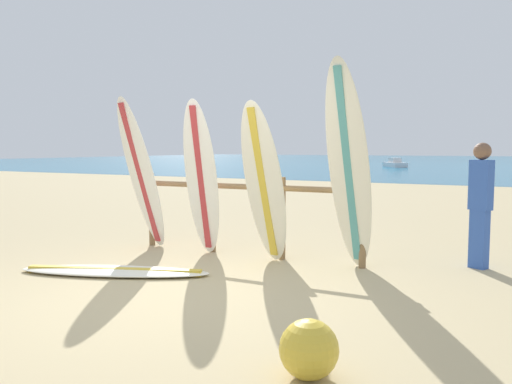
{
  "coord_description": "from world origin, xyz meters",
  "views": [
    {
      "loc": [
        3.18,
        -4.15,
        1.51
      ],
      "look_at": [
        -0.26,
        2.47,
        0.87
      ],
      "focal_mm": 36.29,
      "sensor_mm": 36.0,
      "label": 1
    }
  ],
  "objects_px": {
    "surfboard_rack": "(246,205)",
    "surfboard_leaning_center": "(349,168)",
    "surfboard_leaning_left": "(202,179)",
    "surfboard_leaning_center_left": "(264,184)",
    "beachgoer_standing": "(481,200)",
    "small_boat_offshore": "(395,164)",
    "surfboard_leaning_far_left": "(141,174)",
    "beach_ball": "(309,349)",
    "surfboard_lying_on_sand": "(114,271)"
  },
  "relations": [
    {
      "from": "surfboard_leaning_far_left",
      "to": "beach_ball",
      "type": "bearing_deg",
      "value": -37.28
    },
    {
      "from": "surfboard_lying_on_sand",
      "to": "beachgoer_standing",
      "type": "bearing_deg",
      "value": 31.32
    },
    {
      "from": "surfboard_leaning_far_left",
      "to": "beachgoer_standing",
      "type": "height_order",
      "value": "surfboard_leaning_far_left"
    },
    {
      "from": "surfboard_leaning_center_left",
      "to": "beach_ball",
      "type": "distance_m",
      "value": 3.44
    },
    {
      "from": "small_boat_offshore",
      "to": "surfboard_leaning_center",
      "type": "bearing_deg",
      "value": -78.42
    },
    {
      "from": "beachgoer_standing",
      "to": "surfboard_leaning_center_left",
      "type": "bearing_deg",
      "value": -156.62
    },
    {
      "from": "surfboard_rack",
      "to": "surfboard_leaning_center",
      "type": "bearing_deg",
      "value": -11.18
    },
    {
      "from": "surfboard_lying_on_sand",
      "to": "beach_ball",
      "type": "relative_size",
      "value": 5.97
    },
    {
      "from": "surfboard_leaning_left",
      "to": "small_boat_offshore",
      "type": "xyz_separation_m",
      "value": [
        -5.14,
        35.22,
        -0.83
      ]
    },
    {
      "from": "surfboard_rack",
      "to": "surfboard_lying_on_sand",
      "type": "height_order",
      "value": "surfboard_rack"
    },
    {
      "from": "surfboard_leaning_left",
      "to": "small_boat_offshore",
      "type": "bearing_deg",
      "value": 98.3
    },
    {
      "from": "surfboard_leaning_left",
      "to": "small_boat_offshore",
      "type": "relative_size",
      "value": 0.79
    },
    {
      "from": "beachgoer_standing",
      "to": "small_boat_offshore",
      "type": "distance_m",
      "value": 35.26
    },
    {
      "from": "surfboard_leaning_left",
      "to": "beachgoer_standing",
      "type": "distance_m",
      "value": 3.62
    },
    {
      "from": "surfboard_leaning_far_left",
      "to": "surfboard_leaning_center",
      "type": "bearing_deg",
      "value": 0.88
    },
    {
      "from": "surfboard_leaning_center",
      "to": "beach_ball",
      "type": "relative_size",
      "value": 6.43
    },
    {
      "from": "surfboard_leaning_center_left",
      "to": "surfboard_lying_on_sand",
      "type": "distance_m",
      "value": 2.13
    },
    {
      "from": "surfboard_leaning_center_left",
      "to": "beach_ball",
      "type": "xyz_separation_m",
      "value": [
        1.75,
        -2.83,
        -0.85
      ]
    },
    {
      "from": "surfboard_lying_on_sand",
      "to": "small_boat_offshore",
      "type": "distance_m",
      "value": 36.85
    },
    {
      "from": "surfboard_lying_on_sand",
      "to": "beach_ball",
      "type": "bearing_deg",
      "value": -26.53
    },
    {
      "from": "surfboard_rack",
      "to": "surfboard_leaning_center_left",
      "type": "height_order",
      "value": "surfboard_leaning_center_left"
    },
    {
      "from": "beach_ball",
      "to": "surfboard_lying_on_sand",
      "type": "bearing_deg",
      "value": 153.47
    },
    {
      "from": "surfboard_leaning_center_left",
      "to": "surfboard_lying_on_sand",
      "type": "relative_size",
      "value": 0.89
    },
    {
      "from": "beach_ball",
      "to": "surfboard_leaning_left",
      "type": "bearing_deg",
      "value": 133.52
    },
    {
      "from": "surfboard_rack",
      "to": "surfboard_leaning_center",
      "type": "height_order",
      "value": "surfboard_leaning_center"
    },
    {
      "from": "surfboard_rack",
      "to": "beach_ball",
      "type": "relative_size",
      "value": 8.67
    },
    {
      "from": "small_boat_offshore",
      "to": "beach_ball",
      "type": "height_order",
      "value": "small_boat_offshore"
    },
    {
      "from": "surfboard_leaning_center_left",
      "to": "beachgoer_standing",
      "type": "relative_size",
      "value": 1.33
    },
    {
      "from": "surfboard_leaning_far_left",
      "to": "small_boat_offshore",
      "type": "relative_size",
      "value": 0.82
    },
    {
      "from": "surfboard_rack",
      "to": "surfboard_leaning_far_left",
      "type": "distance_m",
      "value": 1.65
    },
    {
      "from": "surfboard_leaning_center_left",
      "to": "small_boat_offshore",
      "type": "distance_m",
      "value": 35.8
    },
    {
      "from": "small_boat_offshore",
      "to": "beach_ball",
      "type": "xyz_separation_m",
      "value": [
        7.87,
        -38.1,
        -0.06
      ]
    },
    {
      "from": "surfboard_leaning_center_left",
      "to": "surfboard_leaning_center",
      "type": "relative_size",
      "value": 0.82
    },
    {
      "from": "surfboard_leaning_far_left",
      "to": "surfboard_leaning_left",
      "type": "bearing_deg",
      "value": -0.58
    },
    {
      "from": "beach_ball",
      "to": "surfboard_leaning_center",
      "type": "bearing_deg",
      "value": 102.72
    },
    {
      "from": "surfboard_leaning_center_left",
      "to": "surfboard_leaning_center",
      "type": "bearing_deg",
      "value": 5.21
    },
    {
      "from": "surfboard_rack",
      "to": "surfboard_leaning_left",
      "type": "distance_m",
      "value": 0.72
    },
    {
      "from": "small_boat_offshore",
      "to": "surfboard_leaning_left",
      "type": "bearing_deg",
      "value": -81.7
    },
    {
      "from": "surfboard_leaning_far_left",
      "to": "beach_ball",
      "type": "distance_m",
      "value": 4.85
    },
    {
      "from": "beach_ball",
      "to": "small_boat_offshore",
      "type": "bearing_deg",
      "value": 101.67
    },
    {
      "from": "surfboard_leaning_far_left",
      "to": "beachgoer_standing",
      "type": "xyz_separation_m",
      "value": [
        4.53,
        1.02,
        -0.26
      ]
    },
    {
      "from": "surfboard_leaning_left",
      "to": "surfboard_leaning_center",
      "type": "xyz_separation_m",
      "value": [
        2.07,
        0.06,
        0.19
      ]
    },
    {
      "from": "surfboard_leaning_center_left",
      "to": "surfboard_leaning_center",
      "type": "height_order",
      "value": "surfboard_leaning_center"
    },
    {
      "from": "surfboard_rack",
      "to": "beachgoer_standing",
      "type": "xyz_separation_m",
      "value": [
        2.97,
        0.66,
        0.15
      ]
    },
    {
      "from": "surfboard_leaning_far_left",
      "to": "surfboard_leaning_left",
      "type": "xyz_separation_m",
      "value": [
        1.06,
        -0.01,
        -0.04
      ]
    },
    {
      "from": "surfboard_leaning_far_left",
      "to": "small_boat_offshore",
      "type": "height_order",
      "value": "surfboard_leaning_far_left"
    },
    {
      "from": "surfboard_rack",
      "to": "small_boat_offshore",
      "type": "distance_m",
      "value": 35.31
    },
    {
      "from": "small_boat_offshore",
      "to": "beach_ball",
      "type": "distance_m",
      "value": 38.9
    },
    {
      "from": "surfboard_leaning_left",
      "to": "surfboard_rack",
      "type": "bearing_deg",
      "value": 36.65
    },
    {
      "from": "surfboard_leaning_center",
      "to": "surfboard_leaning_far_left",
      "type": "bearing_deg",
      "value": -179.12
    }
  ]
}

